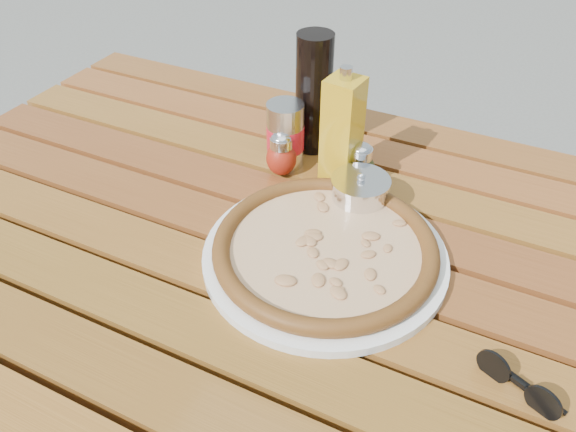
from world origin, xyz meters
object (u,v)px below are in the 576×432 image
at_px(parmesan_tin, 360,194).
at_px(pepper_shaker, 281,154).
at_px(sunglasses, 518,384).
at_px(soda_can, 285,135).
at_px(oregano_shaker, 360,165).
at_px(dark_bottle, 314,94).
at_px(table, 283,273).
at_px(plate, 325,255).
at_px(olive_oil_cruet, 342,131).
at_px(pizza, 325,247).

bearing_deg(parmesan_tin, pepper_shaker, 166.78).
relative_size(pepper_shaker, sunglasses, 0.75).
distance_m(soda_can, parmesan_tin, 0.18).
bearing_deg(oregano_shaker, dark_bottle, 147.75).
xyz_separation_m(table, plate, (0.08, -0.01, 0.08)).
distance_m(table, soda_can, 0.25).
distance_m(table, dark_bottle, 0.33).
bearing_deg(sunglasses, parmesan_tin, 162.82).
bearing_deg(olive_oil_cruet, parmesan_tin, -46.82).
bearing_deg(olive_oil_cruet, table, -95.70).
bearing_deg(pizza, olive_oil_cruet, 106.24).
xyz_separation_m(table, oregano_shaker, (0.05, 0.19, 0.11)).
relative_size(table, oregano_shaker, 17.07).
distance_m(table, parmesan_tin, 0.18).
relative_size(dark_bottle, sunglasses, 2.02).
distance_m(plate, soda_can, 0.27).
relative_size(plate, pizza, 0.81).
bearing_deg(parmesan_tin, plate, -91.10).
height_order(table, plate, plate).
bearing_deg(oregano_shaker, soda_can, 179.16).
bearing_deg(soda_can, plate, -50.86).
relative_size(table, olive_oil_cruet, 6.67).
bearing_deg(dark_bottle, sunglasses, -41.68).
distance_m(dark_bottle, soda_can, 0.09).
distance_m(dark_bottle, olive_oil_cruet, 0.12).
height_order(plate, oregano_shaker, oregano_shaker).
bearing_deg(table, sunglasses, -18.50).
distance_m(pizza, pepper_shaker, 0.23).
bearing_deg(sunglasses, olive_oil_cruet, 161.59).
height_order(pizza, sunglasses, sunglasses).
bearing_deg(sunglasses, plate, -177.48).
distance_m(table, oregano_shaker, 0.23).
bearing_deg(pepper_shaker, sunglasses, -32.19).
bearing_deg(oregano_shaker, plate, -83.56).
xyz_separation_m(pizza, oregano_shaker, (-0.02, 0.20, 0.02)).
relative_size(table, dark_bottle, 6.36).
bearing_deg(olive_oil_cruet, pepper_shaker, -164.84).
height_order(dark_bottle, soda_can, dark_bottle).
height_order(pepper_shaker, olive_oil_cruet, olive_oil_cruet).
relative_size(dark_bottle, parmesan_tin, 2.23).
distance_m(olive_oil_cruet, parmesan_tin, 0.11).
xyz_separation_m(plate, olive_oil_cruet, (-0.06, 0.20, 0.09)).
relative_size(oregano_shaker, sunglasses, 0.75).
height_order(olive_oil_cruet, parmesan_tin, olive_oil_cruet).
distance_m(oregano_shaker, soda_can, 0.14).
relative_size(dark_bottle, soda_can, 1.83).
height_order(pizza, olive_oil_cruet, olive_oil_cruet).
relative_size(table, sunglasses, 12.84).
distance_m(pepper_shaker, sunglasses, 0.53).
distance_m(oregano_shaker, parmesan_tin, 0.07).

